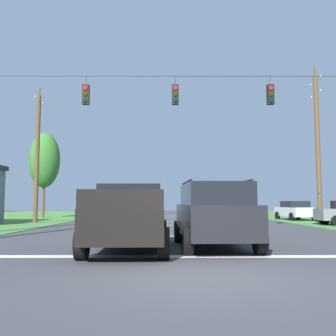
% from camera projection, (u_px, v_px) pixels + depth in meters
% --- Properties ---
extents(ground_plane, '(120.00, 120.00, 0.00)m').
position_uv_depth(ground_plane, '(201.00, 276.00, 7.18)').
color(ground_plane, '#3D3D42').
extents(stop_bar_stripe, '(14.68, 0.45, 0.01)m').
position_uv_depth(stop_bar_stripe, '(193.00, 256.00, 9.83)').
color(stop_bar_stripe, white).
rests_on(stop_bar_stripe, ground).
extents(lane_dash_0, '(2.50, 0.15, 0.01)m').
position_uv_depth(lane_dash_0, '(184.00, 236.00, 15.80)').
color(lane_dash_0, white).
rests_on(lane_dash_0, ground).
extents(lane_dash_1, '(2.50, 0.15, 0.01)m').
position_uv_depth(lane_dash_1, '(179.00, 225.00, 23.43)').
color(lane_dash_1, white).
rests_on(lane_dash_1, ground).
extents(lane_dash_2, '(2.50, 0.15, 0.01)m').
position_uv_depth(lane_dash_2, '(178.00, 222.00, 27.82)').
color(lane_dash_2, white).
rests_on(lane_dash_2, ground).
extents(lane_dash_3, '(2.50, 0.15, 0.01)m').
position_uv_depth(lane_dash_3, '(176.00, 217.00, 35.92)').
color(lane_dash_3, white).
rests_on(lane_dash_3, ground).
extents(lane_dash_4, '(2.50, 0.15, 0.01)m').
position_uv_depth(lane_dash_4, '(175.00, 216.00, 40.70)').
color(lane_dash_4, white).
rests_on(lane_dash_4, ground).
extents(overhead_signal_span, '(17.68, 0.31, 7.74)m').
position_uv_depth(overhead_signal_span, '(178.00, 141.00, 17.75)').
color(overhead_signal_span, brown).
rests_on(overhead_signal_span, ground).
extents(pickup_truck, '(2.40, 5.45, 1.95)m').
position_uv_depth(pickup_truck, '(131.00, 217.00, 11.23)').
color(pickup_truck, black).
rests_on(pickup_truck, ground).
extents(suv_black, '(2.41, 4.89, 2.05)m').
position_uv_depth(suv_black, '(215.00, 213.00, 11.76)').
color(suv_black, black).
rests_on(suv_black, ground).
extents(distant_car_crossing_white, '(2.19, 4.38, 1.52)m').
position_uv_depth(distant_car_crossing_white, '(99.00, 210.00, 30.56)').
color(distant_car_crossing_white, silver).
rests_on(distant_car_crossing_white, ground).
extents(distant_car_far_parked, '(2.34, 4.45, 1.52)m').
position_uv_depth(distant_car_far_parked, '(297.00, 210.00, 30.22)').
color(distant_car_far_parked, silver).
rests_on(distant_car_far_parked, ground).
extents(utility_pole_mid_right, '(0.30, 1.92, 10.63)m').
position_uv_depth(utility_pole_mid_right, '(320.00, 145.00, 25.05)').
color(utility_pole_mid_right, brown).
rests_on(utility_pole_mid_right, ground).
extents(utility_pole_near_left, '(0.30, 1.62, 9.38)m').
position_uv_depth(utility_pole_near_left, '(39.00, 156.00, 25.98)').
color(utility_pole_near_left, brown).
rests_on(utility_pole_near_left, ground).
extents(tree_roadside_right, '(2.74, 2.74, 7.78)m').
position_uv_depth(tree_roadside_right, '(46.00, 160.00, 34.53)').
color(tree_roadside_right, brown).
rests_on(tree_roadside_right, ground).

